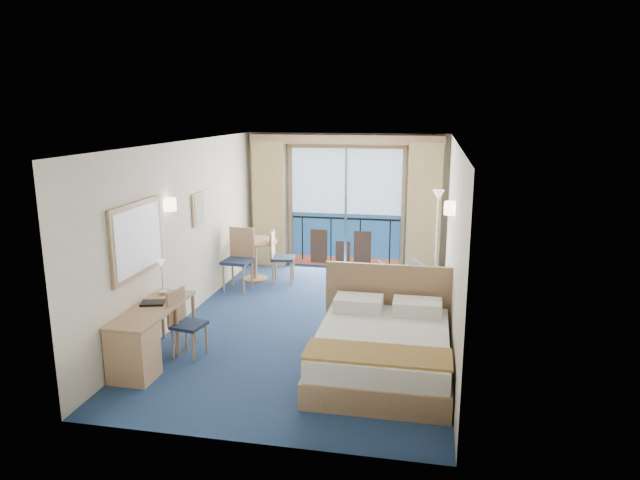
% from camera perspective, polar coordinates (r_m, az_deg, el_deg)
% --- Properties ---
extents(floor, '(6.50, 6.50, 0.00)m').
position_cam_1_polar(floor, '(8.74, -0.66, -8.24)').
color(floor, navy).
rests_on(floor, ground).
extents(room_walls, '(4.04, 6.54, 2.72)m').
position_cam_1_polar(room_walls, '(8.26, -0.69, 3.32)').
color(room_walls, beige).
rests_on(room_walls, ground).
extents(balcony_door, '(2.36, 0.03, 2.52)m').
position_cam_1_polar(balcony_door, '(11.50, 2.56, 2.87)').
color(balcony_door, navy).
rests_on(balcony_door, room_walls).
extents(curtain_left, '(0.65, 0.22, 2.55)m').
position_cam_1_polar(curtain_left, '(11.66, -5.07, 3.63)').
color(curtain_left, tan).
rests_on(curtain_left, room_walls).
extents(curtain_right, '(0.65, 0.22, 2.55)m').
position_cam_1_polar(curtain_right, '(11.21, 10.36, 3.09)').
color(curtain_right, tan).
rests_on(curtain_right, room_walls).
extents(pelmet, '(3.80, 0.25, 0.18)m').
position_cam_1_polar(pelmet, '(11.21, 2.58, 10.01)').
color(pelmet, tan).
rests_on(pelmet, room_walls).
extents(mirror, '(0.05, 1.25, 0.95)m').
position_cam_1_polar(mirror, '(7.60, -17.79, 0.08)').
color(mirror, tan).
rests_on(mirror, room_walls).
extents(wall_print, '(0.04, 0.42, 0.52)m').
position_cam_1_polar(wall_print, '(9.31, -12.09, 3.03)').
color(wall_print, tan).
rests_on(wall_print, room_walls).
extents(sconce_left, '(0.18, 0.18, 0.18)m').
position_cam_1_polar(sconce_left, '(8.31, -14.79, 3.45)').
color(sconce_left, '#FFE1B2').
rests_on(sconce_left, room_walls).
extents(sconce_right, '(0.18, 0.18, 0.18)m').
position_cam_1_polar(sconce_right, '(7.94, 12.94, 3.12)').
color(sconce_right, '#FFE1B2').
rests_on(sconce_right, room_walls).
extents(bed, '(1.77, 2.10, 1.11)m').
position_cam_1_polar(bed, '(7.12, 6.30, -10.74)').
color(bed, tan).
rests_on(bed, ground).
extents(nightstand, '(0.44, 0.42, 0.58)m').
position_cam_1_polar(nightstand, '(8.38, 11.14, -7.34)').
color(nightstand, tan).
rests_on(nightstand, ground).
extents(phone, '(0.21, 0.18, 0.08)m').
position_cam_1_polar(phone, '(8.27, 11.21, -5.20)').
color(phone, silver).
rests_on(phone, nightstand).
extents(armchair, '(0.91, 0.92, 0.63)m').
position_cam_1_polar(armchair, '(9.79, 8.24, -4.06)').
color(armchair, '#454954').
rests_on(armchair, ground).
extents(floor_lamp, '(0.24, 0.24, 1.72)m').
position_cam_1_polar(floor_lamp, '(10.68, 11.69, 2.72)').
color(floor_lamp, silver).
rests_on(floor_lamp, ground).
extents(desk, '(0.52, 1.52, 0.71)m').
position_cam_1_polar(desk, '(7.32, -17.77, -9.92)').
color(desk, tan).
rests_on(desk, ground).
extents(desk_chair, '(0.45, 0.44, 0.88)m').
position_cam_1_polar(desk_chair, '(7.69, -13.49, -7.69)').
color(desk_chair, '#1B2640').
rests_on(desk_chair, ground).
extents(folder, '(0.35, 0.30, 0.03)m').
position_cam_1_polar(folder, '(7.69, -16.38, -6.05)').
color(folder, black).
rests_on(folder, desk).
extents(desk_lamp, '(0.12, 0.12, 0.46)m').
position_cam_1_polar(desk_lamp, '(7.96, -15.56, -2.88)').
color(desk_lamp, silver).
rests_on(desk_lamp, desk).
extents(round_table, '(0.85, 0.85, 0.76)m').
position_cam_1_polar(round_table, '(10.76, -6.58, -0.98)').
color(round_table, tan).
rests_on(round_table, ground).
extents(table_chair_a, '(0.47, 0.46, 0.96)m').
position_cam_1_polar(table_chair_a, '(10.58, -4.18, -1.38)').
color(table_chair_a, '#1B2640').
rests_on(table_chair_a, ground).
extents(table_chair_b, '(0.51, 0.52, 1.10)m').
position_cam_1_polar(table_chair_b, '(10.27, -8.06, -1.49)').
color(table_chair_b, '#1B2640').
rests_on(table_chair_b, ground).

